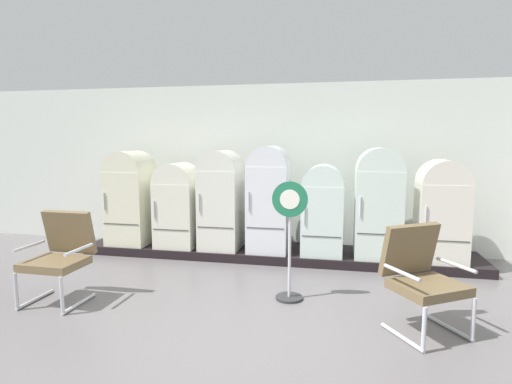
{
  "coord_description": "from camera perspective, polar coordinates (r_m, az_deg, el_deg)",
  "views": [
    {
      "loc": [
        0.98,
        -3.24,
        1.86
      ],
      "look_at": [
        -0.25,
        2.75,
        1.08
      ],
      "focal_mm": 28.41,
      "sensor_mm": 36.0,
      "label": 1
    }
  ],
  "objects": [
    {
      "name": "display_plinth",
      "position": [
        6.59,
        2.64,
        -8.56
      ],
      "size": [
        6.24,
        0.95,
        0.14
      ],
      "primitive_type": "cube",
      "color": "black",
      "rests_on": "ground"
    },
    {
      "name": "refrigerator_1",
      "position": [
        6.74,
        -10.93,
        -1.47
      ],
      "size": [
        0.64,
        0.67,
        1.37
      ],
      "color": "silver",
      "rests_on": "display_plinth"
    },
    {
      "name": "sign_stand",
      "position": [
        4.76,
        4.74,
        -7.6
      ],
      "size": [
        0.41,
        0.32,
        1.4
      ],
      "color": "#2D2D30",
      "rests_on": "ground"
    },
    {
      "name": "back_wall",
      "position": [
        6.98,
        3.52,
        3.57
      ],
      "size": [
        11.76,
        0.12,
        2.8
      ],
      "color": "silver",
      "rests_on": "ground"
    },
    {
      "name": "armchair_right",
      "position": [
        4.33,
        22.21,
        -10.54
      ],
      "size": [
        0.87,
        0.88,
        1.04
      ],
      "color": "silver",
      "rests_on": "ground"
    },
    {
      "name": "refrigerator_5",
      "position": [
        6.23,
        16.85,
        -1.02
      ],
      "size": [
        0.66,
        0.66,
        1.62
      ],
      "color": "silver",
      "rests_on": "display_plinth"
    },
    {
      "name": "refrigerator_6",
      "position": [
        6.37,
        24.69,
        -2.06
      ],
      "size": [
        0.67,
        0.63,
        1.46
      ],
      "color": "silver",
      "rests_on": "display_plinth"
    },
    {
      "name": "refrigerator_2",
      "position": [
        6.49,
        -4.93,
        -0.66
      ],
      "size": [
        0.62,
        0.7,
        1.57
      ],
      "color": "silver",
      "rests_on": "display_plinth"
    },
    {
      "name": "armchair_left",
      "position": [
        5.26,
        -25.83,
        -7.61
      ],
      "size": [
        0.7,
        0.67,
        1.04
      ],
      "color": "silver",
      "rests_on": "ground"
    },
    {
      "name": "refrigerator_0",
      "position": [
        7.1,
        -17.27,
        -0.37
      ],
      "size": [
        0.67,
        0.69,
        1.56
      ],
      "color": "beige",
      "rests_on": "display_plinth"
    },
    {
      "name": "ground",
      "position": [
        3.87,
        -4.94,
        -21.93
      ],
      "size": [
        12.0,
        10.0,
        0.05
      ],
      "primitive_type": "cube",
      "color": "slate"
    },
    {
      "name": "refrigerator_4",
      "position": [
        6.21,
        9.36,
        -2.15
      ],
      "size": [
        0.61,
        0.62,
        1.37
      ],
      "color": "silver",
      "rests_on": "display_plinth"
    },
    {
      "name": "refrigerator_3",
      "position": [
        6.29,
        1.83,
        -0.51
      ],
      "size": [
        0.62,
        0.66,
        1.65
      ],
      "color": "white",
      "rests_on": "display_plinth"
    }
  ]
}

